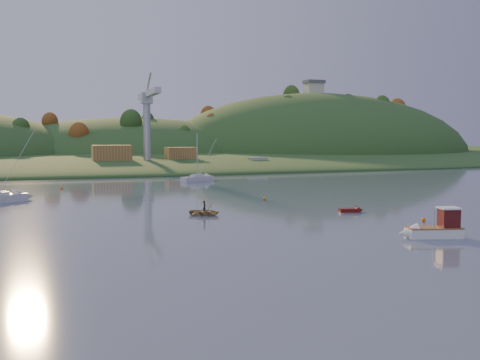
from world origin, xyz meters
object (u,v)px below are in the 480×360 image
object	(u,v)px
fishing_boat	(430,229)
canoe	(205,212)
red_tender	(354,210)
sailboat_far	(197,178)

from	to	relation	value
fishing_boat	canoe	world-z (taller)	fishing_boat
fishing_boat	red_tender	xyz separation A→B (m)	(2.49, 18.00, -0.65)
canoe	red_tender	distance (m)	19.71
sailboat_far	canoe	size ratio (longest dim) A/B	2.70
fishing_boat	red_tender	distance (m)	18.18
fishing_boat	sailboat_far	xyz separation A→B (m)	(-4.80, 70.90, -0.18)
canoe	fishing_boat	bearing A→B (deg)	-111.80
fishing_boat	canoe	xyz separation A→B (m)	(-16.84, 21.81, -0.47)
canoe	red_tender	world-z (taller)	canoe
fishing_boat	sailboat_far	distance (m)	71.07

